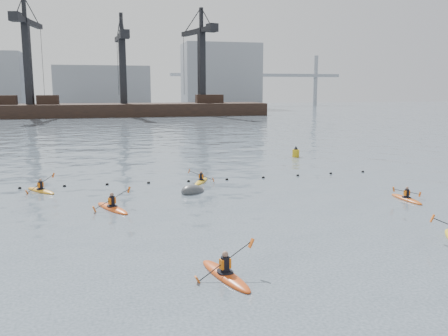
{
  "coord_description": "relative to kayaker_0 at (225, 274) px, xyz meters",
  "views": [
    {
      "loc": [
        -5.03,
        -12.54,
        7.04
      ],
      "look_at": [
        1.1,
        11.69,
        2.8
      ],
      "focal_mm": 38.0,
      "sensor_mm": 36.0,
      "label": 1
    }
  ],
  "objects": [
    {
      "name": "barge_pier",
      "position": [
        0.61,
        106.13,
        1.79
      ],
      "size": [
        72.0,
        19.3,
        29.5
      ],
      "color": "black",
      "rests_on": "ground"
    },
    {
      "name": "kayaker_2",
      "position": [
        -3.93,
        11.4,
        -0.0
      ],
      "size": [
        2.26,
        3.49,
        1.34
      ],
      "rotation": [
        0.0,
        0.0,
        0.45
      ],
      "color": "#EB5316",
      "rests_on": "ground"
    },
    {
      "name": "ground",
      "position": [
        0.83,
        -3.86,
        -0.11
      ],
      "size": [
        400.0,
        400.0,
        0.0
      ],
      "primitive_type": "plane",
      "color": "#35444D",
      "rests_on": "ground"
    },
    {
      "name": "kayaker_0",
      "position": [
        0.0,
        0.0,
        0.0
      ],
      "size": [
        2.47,
        3.64,
        1.46
      ],
      "rotation": [
        0.0,
        0.0,
        0.25
      ],
      "color": "#C74312",
      "rests_on": "ground"
    },
    {
      "name": "kayaker_3",
      "position": [
        2.76,
        18.11,
        -0.02
      ],
      "size": [
        1.87,
        2.91,
        1.07
      ],
      "rotation": [
        0.0,
        0.0,
        -0.46
      ],
      "color": "gold",
      "rests_on": "ground"
    },
    {
      "name": "kayaker_5",
      "position": [
        -8.61,
        17.56,
        -0.01
      ],
      "size": [
        2.43,
        2.91,
        1.27
      ],
      "rotation": [
        0.0,
        0.0,
        0.65
      ],
      "color": "orange",
      "rests_on": "ground"
    },
    {
      "name": "mooring_buoy",
      "position": [
        1.51,
        14.77,
        -0.11
      ],
      "size": [
        2.55,
        2.53,
        1.5
      ],
      "primitive_type": "ellipsoid",
      "rotation": [
        0.0,
        0.21,
        0.77
      ],
      "color": "#3D4042",
      "rests_on": "ground"
    },
    {
      "name": "float_line",
      "position": [
        0.33,
        18.67,
        -0.08
      ],
      "size": [
        33.24,
        0.73,
        0.24
      ],
      "color": "black",
      "rests_on": "ground"
    },
    {
      "name": "nav_buoy",
      "position": [
        14.83,
        28.64,
        0.29
      ],
      "size": [
        0.72,
        0.72,
        1.31
      ],
      "color": "gold",
      "rests_on": "ground"
    },
    {
      "name": "skyline",
      "position": [
        3.07,
        146.41,
        9.14
      ],
      "size": [
        141.0,
        28.0,
        22.0
      ],
      "color": "gray",
      "rests_on": "ground"
    },
    {
      "name": "kayaker_4",
      "position": [
        14.28,
        9.23,
        -0.02
      ],
      "size": [
        2.06,
        3.05,
        1.02
      ],
      "rotation": [
        0.0,
        0.0,
        3.15
      ],
      "color": "#C44F12",
      "rests_on": "ground"
    }
  ]
}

